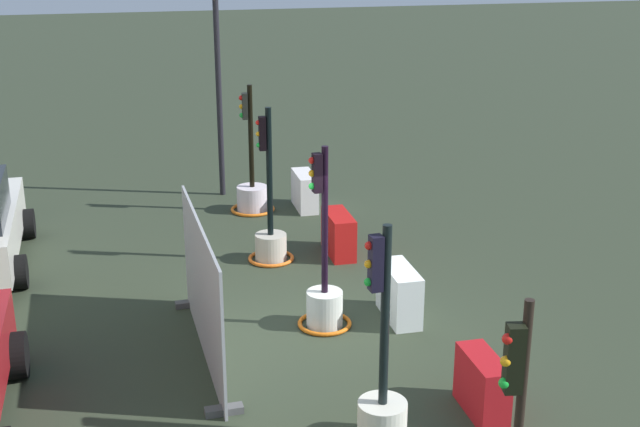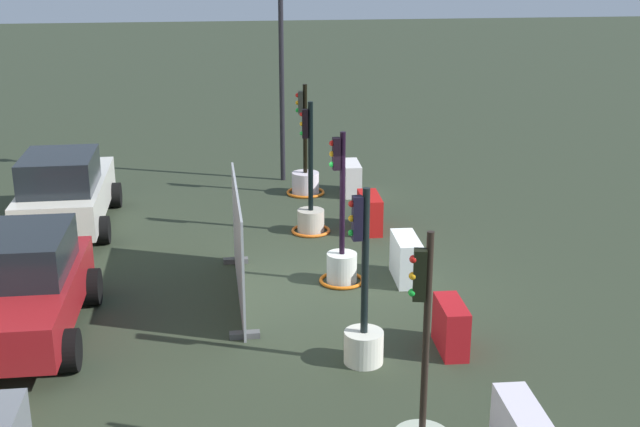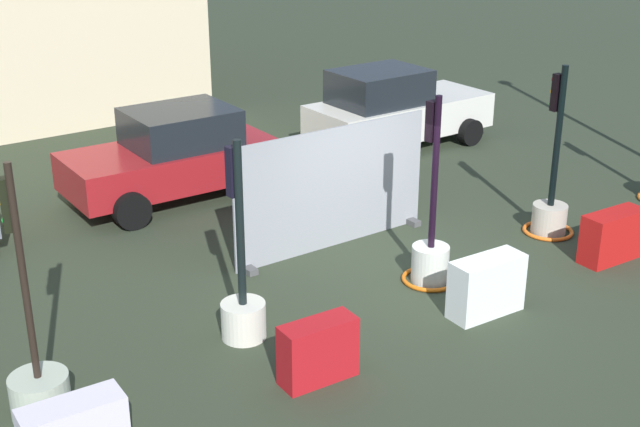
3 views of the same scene
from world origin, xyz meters
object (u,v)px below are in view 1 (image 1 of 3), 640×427
traffic_light_3 (270,236)px  street_lamp_post (216,18)px  traffic_light_1 (382,398)px  traffic_light_2 (324,296)px  construction_barrier_3 (339,234)px  construction_barrier_2 (399,293)px  traffic_light_4 (252,193)px  construction_barrier_4 (305,191)px  construction_barrier_1 (482,385)px

traffic_light_3 → street_lamp_post: size_ratio=0.44×
traffic_light_1 → traffic_light_2: (3.22, -0.20, -0.08)m
traffic_light_3 → street_lamp_post: street_lamp_post is taller
construction_barrier_3 → construction_barrier_2: bearing=-178.0°
traffic_light_2 → traffic_light_4: bearing=-0.5°
traffic_light_4 → construction_barrier_4: (-0.14, -1.19, -0.02)m
street_lamp_post → construction_barrier_3: bearing=-161.3°
construction_barrier_1 → construction_barrier_2: 2.94m
construction_barrier_4 → street_lamp_post: 4.37m
traffic_light_3 → construction_barrier_1: bearing=-166.3°
traffic_light_4 → construction_barrier_2: traffic_light_4 is taller
traffic_light_4 → traffic_light_3: bearing=175.2°
traffic_light_1 → construction_barrier_1: traffic_light_1 is taller
construction_barrier_2 → construction_barrier_3: bearing=2.0°
traffic_light_4 → construction_barrier_2: (-6.10, -1.20, 0.00)m
construction_barrier_2 → street_lamp_post: street_lamp_post is taller
construction_barrier_1 → traffic_light_3: bearing=13.7°
construction_barrier_1 → construction_barrier_3: size_ratio=0.86×
construction_barrier_2 → street_lamp_post: size_ratio=0.17×
traffic_light_3 → construction_barrier_1: size_ratio=2.96×
traffic_light_1 → traffic_light_3: size_ratio=0.95×
construction_barrier_3 → construction_barrier_4: size_ratio=1.02×
traffic_light_4 → construction_barrier_2: size_ratio=2.51×
construction_barrier_2 → construction_barrier_3: size_ratio=0.99×
traffic_light_3 → traffic_light_4: (3.05, -0.26, -0.06)m
traffic_light_1 → traffic_light_4: size_ratio=0.98×
traffic_light_4 → construction_barrier_4: 1.20m
traffic_light_4 → traffic_light_1: bearing=178.5°
traffic_light_1 → traffic_light_4: traffic_light_4 is taller
traffic_light_3 → traffic_light_4: traffic_light_3 is taller
construction_barrier_1 → construction_barrier_4: (8.90, 0.02, 0.01)m
traffic_light_3 → traffic_light_2: bearing=-176.0°
construction_barrier_4 → street_lamp_post: (1.58, 1.63, 3.74)m
traffic_light_1 → construction_barrier_2: bearing=-24.6°
traffic_light_2 → street_lamp_post: 8.32m
construction_barrier_1 → street_lamp_post: size_ratio=0.15×
traffic_light_1 → construction_barrier_4: 9.23m
traffic_light_1 → construction_barrier_4: bearing=-8.9°
traffic_light_4 → street_lamp_post: street_lamp_post is taller
traffic_light_3 → construction_barrier_2: 3.38m
traffic_light_2 → construction_barrier_2: size_ratio=2.58×
traffic_light_3 → construction_barrier_1: (-5.99, -1.46, -0.08)m
traffic_light_2 → traffic_light_3: (2.99, 0.21, -0.02)m
traffic_light_2 → traffic_light_4: traffic_light_2 is taller
construction_barrier_1 → construction_barrier_4: construction_barrier_4 is taller
traffic_light_3 → traffic_light_1: bearing=-179.9°
traffic_light_3 → traffic_light_4: bearing=-4.8°
traffic_light_4 → construction_barrier_4: bearing=-96.9°
construction_barrier_3 → traffic_light_3: bearing=88.1°
traffic_light_3 → street_lamp_post: (4.48, 0.19, 3.67)m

